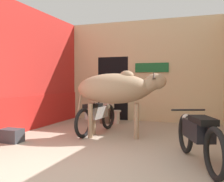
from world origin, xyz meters
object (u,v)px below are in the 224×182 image
Objects in this scene: cow at (118,89)px; motorcycle_near at (198,135)px; shopkeeper_seated at (106,103)px; bucket at (213,131)px; crate at (11,136)px; motorcycle_far at (97,115)px; plastic_stool at (116,116)px.

cow is 1.10× the size of motorcycle_near.
shopkeeper_seated reaches higher than bucket.
crate is (-1.00, -3.02, -0.48)m from shopkeeper_seated.
motorcycle_far reaches higher than plastic_stool.
motorcycle_near is 4.77× the size of plastic_stool.
motorcycle_near is 2.27m from bucket.
shopkeeper_seated is 4.48× the size of bucket.
cow is 2.41m from bucket.
cow is 2.50m from crate.
crate is (-1.93, -1.26, -0.96)m from cow.
motorcycle_near is 2.96m from motorcycle_far.
plastic_stool is (-2.39, 3.25, -0.24)m from motorcycle_near.
plastic_stool is 2.88m from bucket.
plastic_stool is at bearing 109.21° from cow.
motorcycle_far is 2.01m from crate.
motorcycle_near is at bearing -97.71° from bucket.
crate is at bearing -108.29° from shopkeeper_seated.
cow is at bearing -70.79° from plastic_stool.
motorcycle_far is 2.76m from bucket.
cow is 2.05m from shopkeeper_seated.
crate is (-1.32, -1.49, -0.30)m from motorcycle_far.
plastic_stool reaches higher than crate.
shopkeeper_seated is 0.52m from plastic_stool.
bucket is (2.08, 0.72, -0.97)m from cow.
motorcycle_near is 4.25m from shopkeeper_seated.
motorcycle_far is at bearing 144.05° from motorcycle_near.
shopkeeper_seated is at bearing 129.72° from motorcycle_near.
motorcycle_near is 4.04m from plastic_stool.
motorcycle_far is (-2.40, 1.74, -0.01)m from motorcycle_near.
shopkeeper_seated is 2.65× the size of crate.
motorcycle_far reaches higher than crate.
shopkeeper_seated is 3.23m from bucket.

